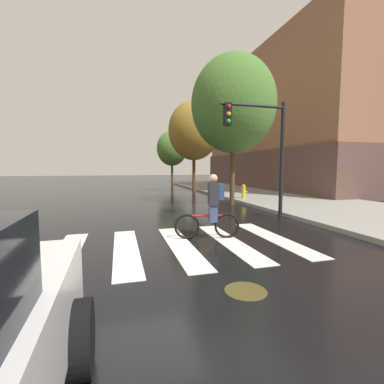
% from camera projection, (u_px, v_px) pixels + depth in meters
% --- Properties ---
extents(ground_plane, '(120.00, 120.00, 0.00)m').
position_uv_depth(ground_plane, '(143.00, 249.00, 6.08)').
color(ground_plane, black).
extents(crosswalk_stripes, '(8.13, 3.54, 0.01)m').
position_uv_depth(crosswalk_stripes, '(126.00, 250.00, 5.98)').
color(crosswalk_stripes, silver).
rests_on(crosswalk_stripes, ground).
extents(manhole_cover, '(0.64, 0.64, 0.01)m').
position_uv_depth(manhole_cover, '(246.00, 291.00, 3.99)').
color(manhole_cover, '#473D1E').
rests_on(manhole_cover, ground).
extents(cyclist, '(1.69, 0.41, 1.69)m').
position_uv_depth(cyclist, '(212.00, 207.00, 6.87)').
color(cyclist, black).
rests_on(cyclist, ground).
extents(traffic_light_near, '(2.47, 0.28, 4.20)m').
position_uv_depth(traffic_light_near, '(262.00, 139.00, 9.36)').
color(traffic_light_near, black).
rests_on(traffic_light_near, ground).
extents(fire_hydrant, '(0.33, 0.22, 0.78)m').
position_uv_depth(fire_hydrant, '(244.00, 191.00, 14.75)').
color(fire_hydrant, gold).
rests_on(fire_hydrant, sidewalk).
extents(street_tree_near, '(4.09, 4.09, 7.27)m').
position_uv_depth(street_tree_near, '(233.00, 104.00, 12.81)').
color(street_tree_near, '#4C3823').
rests_on(street_tree_near, ground).
extents(street_tree_mid, '(3.83, 3.83, 6.82)m').
position_uv_depth(street_tree_mid, '(194.00, 131.00, 19.81)').
color(street_tree_mid, '#4C3823').
rests_on(street_tree_mid, ground).
extents(street_tree_far, '(3.25, 3.25, 5.77)m').
position_uv_depth(street_tree_far, '(172.00, 149.00, 28.48)').
color(street_tree_far, '#4C3823').
rests_on(street_tree_far, ground).
extents(corner_building, '(14.64, 19.79, 11.56)m').
position_uv_depth(corner_building, '(319.00, 126.00, 24.80)').
color(corner_building, brown).
rests_on(corner_building, ground).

